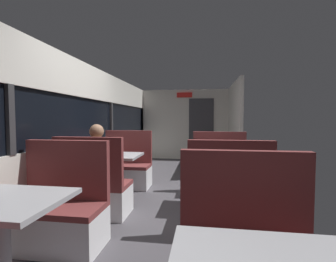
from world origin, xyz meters
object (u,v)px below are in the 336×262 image
at_px(dining_table_rear_aisle, 223,166).
at_px(bench_rear_aisle_facing_end, 228,203).
at_px(dining_table_near_window, 2,212).
at_px(bench_mid_window_facing_entry, 126,170).
at_px(seated_passenger, 96,175).
at_px(dining_table_mid_window, 113,160).
at_px(bench_rear_aisle_facing_entry, 220,175).
at_px(bench_near_window_facing_entry, 59,215).
at_px(bench_mid_window_facing_end, 94,192).

distance_m(dining_table_rear_aisle, bench_rear_aisle_facing_end, 0.77).
distance_m(dining_table_near_window, bench_mid_window_facing_entry, 2.92).
xyz_separation_m(dining_table_near_window, dining_table_rear_aisle, (1.79, 2.00, 0.00)).
bearing_deg(seated_passenger, bench_rear_aisle_facing_end, -8.65).
bearing_deg(dining_table_near_window, bench_mid_window_facing_entry, 90.00).
bearing_deg(dining_table_mid_window, bench_rear_aisle_facing_end, -26.68).
bearing_deg(dining_table_near_window, bench_rear_aisle_facing_entry, 56.46).
height_order(dining_table_rear_aisle, bench_rear_aisle_facing_end, bench_rear_aisle_facing_end).
height_order(bench_rear_aisle_facing_end, seated_passenger, seated_passenger).
xyz_separation_m(bench_rear_aisle_facing_entry, seated_passenger, (-1.79, -1.13, 0.21)).
height_order(bench_rear_aisle_facing_entry, seated_passenger, seated_passenger).
bearing_deg(bench_mid_window_facing_entry, dining_table_mid_window, -90.00).
relative_size(dining_table_near_window, bench_near_window_facing_entry, 0.82).
relative_size(dining_table_near_window, dining_table_rear_aisle, 1.00).
distance_m(dining_table_mid_window, bench_rear_aisle_facing_entry, 1.88).
bearing_deg(dining_table_rear_aisle, bench_mid_window_facing_entry, 153.32).
bearing_deg(dining_table_rear_aisle, bench_mid_window_facing_end, -164.41).
bearing_deg(bench_near_window_facing_entry, bench_mid_window_facing_end, 90.00).
xyz_separation_m(bench_mid_window_facing_end, bench_rear_aisle_facing_end, (1.79, -0.20, 0.00)).
distance_m(bench_mid_window_facing_end, dining_table_rear_aisle, 1.88).
bearing_deg(dining_table_rear_aisle, dining_table_mid_window, 173.62).
bearing_deg(dining_table_mid_window, bench_near_window_facing_entry, -90.00).
distance_m(dining_table_mid_window, bench_mid_window_facing_end, 0.77).
bearing_deg(bench_mid_window_facing_entry, seated_passenger, -90.00).
height_order(dining_table_near_window, bench_rear_aisle_facing_entry, bench_rear_aisle_facing_entry).
distance_m(dining_table_mid_window, bench_rear_aisle_facing_end, 2.03).
distance_m(bench_near_window_facing_entry, bench_rear_aisle_facing_entry, 2.68).
relative_size(dining_table_mid_window, dining_table_rear_aisle, 1.00).
relative_size(bench_rear_aisle_facing_end, seated_passenger, 0.87).
distance_m(bench_mid_window_facing_end, bench_rear_aisle_facing_end, 1.80).
relative_size(bench_rear_aisle_facing_end, bench_rear_aisle_facing_entry, 1.00).
bearing_deg(seated_passenger, bench_mid_window_facing_end, -90.00).
bearing_deg(dining_table_mid_window, bench_rear_aisle_facing_entry, 15.59).
bearing_deg(bench_rear_aisle_facing_entry, dining_table_rear_aisle, -90.00).
xyz_separation_m(dining_table_rear_aisle, seated_passenger, (-1.79, -0.43, -0.10)).
xyz_separation_m(bench_mid_window_facing_entry, seated_passenger, (0.00, -1.33, 0.21)).
bearing_deg(dining_table_mid_window, bench_mid_window_facing_end, -90.00).
bearing_deg(bench_rear_aisle_facing_end, bench_rear_aisle_facing_entry, 90.00).
bearing_deg(dining_table_mid_window, bench_mid_window_facing_entry, 90.00).
bearing_deg(bench_mid_window_facing_entry, bench_rear_aisle_facing_end, -41.77).
height_order(bench_near_window_facing_entry, bench_rear_aisle_facing_entry, same).
xyz_separation_m(dining_table_near_window, bench_rear_aisle_facing_entry, (1.79, 2.70, -0.31)).
relative_size(bench_near_window_facing_entry, bench_mid_window_facing_entry, 1.00).
relative_size(dining_table_rear_aisle, bench_rear_aisle_facing_entry, 0.82).
height_order(dining_table_mid_window, bench_mid_window_facing_entry, bench_mid_window_facing_entry).
relative_size(bench_mid_window_facing_end, bench_mid_window_facing_entry, 1.00).
height_order(dining_table_mid_window, dining_table_rear_aisle, same).
bearing_deg(dining_table_rear_aisle, seated_passenger, -166.58).
distance_m(dining_table_rear_aisle, seated_passenger, 1.84).
distance_m(dining_table_near_window, dining_table_mid_window, 2.20).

